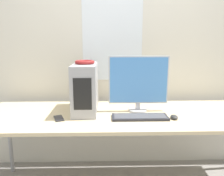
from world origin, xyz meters
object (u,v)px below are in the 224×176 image
headphones (85,62)px  mouse (174,117)px  pc_tower (85,88)px  monitor_main (138,82)px  keyboard (140,117)px  cell_phone (59,118)px

headphones → mouse: headphones is taller
pc_tower → mouse: 0.82m
pc_tower → mouse: bearing=-17.4°
monitor_main → pc_tower: bearing=178.3°
headphones → mouse: 0.91m
monitor_main → keyboard: 0.33m
pc_tower → monitor_main: size_ratio=0.91×
headphones → cell_phone: 0.54m
pc_tower → mouse: (0.76, -0.24, -0.20)m
headphones → mouse: bearing=-17.4°
pc_tower → keyboard: pc_tower is taller
monitor_main → keyboard: size_ratio=1.15×
cell_phone → pc_tower: bearing=24.8°
monitor_main → keyboard: bearing=-92.9°
cell_phone → monitor_main: bearing=-5.0°
keyboard → cell_phone: bearing=179.9°
pc_tower → cell_phone: pc_tower is taller
pc_tower → cell_phone: bearing=-134.1°
pc_tower → headphones: size_ratio=2.82×
headphones → keyboard: bearing=-24.6°
headphones → monitor_main: monitor_main is taller
headphones → monitor_main: size_ratio=0.32×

